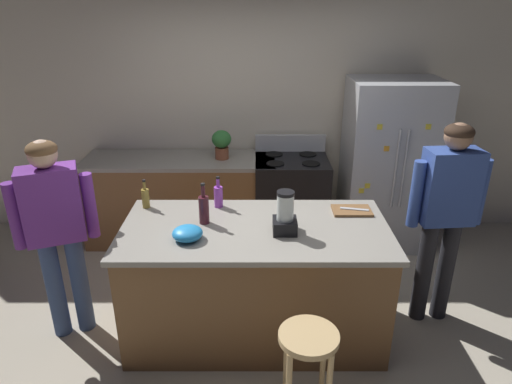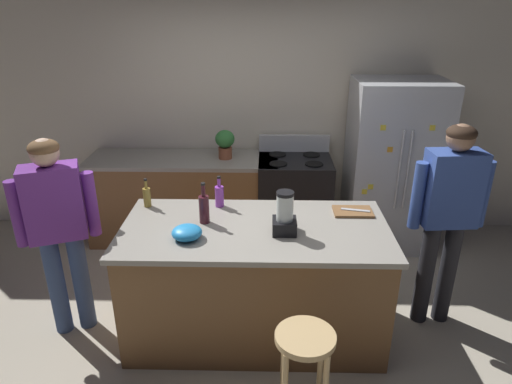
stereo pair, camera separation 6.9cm
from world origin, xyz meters
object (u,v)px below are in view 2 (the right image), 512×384
Objects in this scene: bar_stool at (304,355)px; potted_plant at (225,142)px; chef_knife at (355,210)px; stove_range at (294,199)px; bottle_soda at (219,195)px; cutting_board at (353,212)px; person_by_sink_right at (448,209)px; refrigerator at (393,166)px; blender_appliance at (285,216)px; bottle_wine at (204,208)px; kitchen_island at (255,280)px; bottle_vinegar at (147,196)px; person_by_island_left at (57,221)px; mixing_bowl at (187,233)px.

bar_stool is 2.22× the size of potted_plant.
chef_knife reaches higher than bar_stool.
stove_range is 0.96m from potted_plant.
cutting_board is (1.05, -0.10, -0.08)m from bottle_soda.
person_by_sink_right is (1.07, -1.35, 0.53)m from stove_range.
refrigerator is 5.84× the size of cutting_board.
bottle_wine is (-0.59, 0.15, -0.02)m from blender_appliance.
kitchen_island is 2.94× the size of bar_stool.
person_by_sink_right is at bearing -37.35° from potted_plant.
stove_range is 1.72m from blender_appliance.
bottle_vinegar is 0.79× the size of cutting_board.
person_by_sink_right reaches higher than bar_stool.
kitchen_island is 1.77× the size of stove_range.
chef_knife is (1.15, 0.19, -0.09)m from bottle_wine.
refrigerator reaches higher than blender_appliance.
refrigerator reaches higher than potted_plant.
person_by_island_left is 1.22m from bottle_soda.
chef_knife is at bearing 9.38° from bottle_wine.
cutting_board is at bearing 9.54° from bottle_wine.
bottle_wine reaches higher than mixing_bowl.
person_by_sink_right is 5.26× the size of bottle_wine.
refrigerator is 6.84× the size of bottle_soda.
bottle_soda reaches higher than kitchen_island.
cutting_board is at bearing 173.38° from person_by_sink_right.
person_by_sink_right is at bearing -51.55° from stove_range.
bar_stool is at bearing -63.19° from bottle_soda.
person_by_island_left is at bearing 177.22° from blender_appliance.
blender_appliance is 1.04× the size of cutting_board.
potted_plant reaches higher than stove_range.
bottle_wine is at bearing -29.04° from bottle_vinegar.
refrigerator reaches higher than bottle_soda.
bar_stool is at bearing -114.55° from refrigerator.
stove_range is at bearing 128.45° from person_by_sink_right.
person_by_sink_right is at bearing 5.20° from chef_knife.
bottle_wine is (-0.38, 0.07, 0.58)m from kitchen_island.
blender_appliance is 0.67m from chef_knife.
person_by_sink_right is 1.83m from bottle_wine.
person_by_sink_right is at bearing 41.99° from bar_stool.
bar_stool is 2.55m from potted_plant.
bar_stool is 3.15× the size of mixing_bowl.
bottle_vinegar is (-0.58, -0.02, -0.01)m from bottle_soda.
bar_stool is at bearing -74.53° from potted_plant.
potted_plant is at bearing 86.12° from mixing_bowl.
person_by_island_left is 1.08m from bottle_wine.
refrigerator is 2.62× the size of bar_stool.
kitchen_island is at bearing 159.39° from blender_appliance.
stove_range reaches higher than chef_knife.
person_by_island_left is at bearing -163.01° from bottle_soda.
cutting_board is at bearing 18.86° from kitchen_island.
person_by_sink_right reaches higher than bottle_soda.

